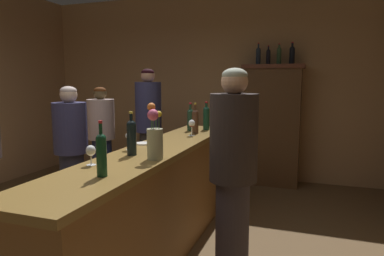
% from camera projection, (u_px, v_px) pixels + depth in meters
% --- Properties ---
extents(wall_back, '(5.66, 0.12, 2.97)m').
position_uv_depth(wall_back, '(204.00, 86.00, 5.75)').
color(wall_back, tan).
rests_on(wall_back, ground).
extents(bar_counter, '(0.53, 3.04, 1.00)m').
position_uv_depth(bar_counter, '(157.00, 204.00, 2.98)').
color(bar_counter, brown).
rests_on(bar_counter, ground).
extents(display_cabinet, '(0.89, 0.43, 1.81)m').
position_uv_depth(display_cabinet, '(272.00, 123.00, 5.16)').
color(display_cabinet, '#51351D').
rests_on(display_cabinet, ground).
extents(wine_bottle_syrah, '(0.06, 0.06, 0.34)m').
position_uv_depth(wine_bottle_syrah, '(101.00, 153.00, 2.02)').
color(wine_bottle_syrah, '#123B23').
rests_on(wine_bottle_syrah, bar_counter).
extents(wine_bottle_malbec, '(0.07, 0.07, 0.34)m').
position_uv_depth(wine_bottle_malbec, '(132.00, 136.00, 2.62)').
color(wine_bottle_malbec, black).
rests_on(wine_bottle_malbec, bar_counter).
extents(wine_bottle_pinot, '(0.08, 0.08, 0.33)m').
position_uv_depth(wine_bottle_pinot, '(206.00, 117.00, 4.00)').
color(wine_bottle_pinot, '#143625').
rests_on(wine_bottle_pinot, bar_counter).
extents(wine_bottle_riesling, '(0.07, 0.07, 0.32)m').
position_uv_depth(wine_bottle_riesling, '(190.00, 118.00, 3.93)').
color(wine_bottle_riesling, '#1B3726').
rests_on(wine_bottle_riesling, bar_counter).
extents(wine_bottle_merlot, '(0.07, 0.07, 0.33)m').
position_uv_depth(wine_bottle_merlot, '(195.00, 120.00, 3.71)').
color(wine_bottle_merlot, '#462B1C').
rests_on(wine_bottle_merlot, bar_counter).
extents(wine_glass_front, '(0.07, 0.07, 0.17)m').
position_uv_depth(wine_glass_front, '(192.00, 124.00, 3.55)').
color(wine_glass_front, white).
rests_on(wine_glass_front, bar_counter).
extents(wine_glass_mid, '(0.08, 0.08, 0.15)m').
position_uv_depth(wine_glass_mid, '(130.00, 137.00, 2.82)').
color(wine_glass_mid, white).
rests_on(wine_glass_mid, bar_counter).
extents(wine_glass_rear, '(0.07, 0.07, 0.14)m').
position_uv_depth(wine_glass_rear, '(91.00, 151.00, 2.30)').
color(wine_glass_rear, white).
rests_on(wine_glass_rear, bar_counter).
extents(flower_arrangement, '(0.12, 0.13, 0.41)m').
position_uv_depth(flower_arrangement, '(155.00, 137.00, 2.47)').
color(flower_arrangement, '#A3A583').
rests_on(flower_arrangement, bar_counter).
extents(cheese_plate, '(0.15, 0.15, 0.01)m').
position_uv_depth(cheese_plate, '(144.00, 143.00, 3.09)').
color(cheese_plate, white).
rests_on(cheese_plate, bar_counter).
extents(display_bottle_left, '(0.07, 0.07, 0.32)m').
position_uv_depth(display_bottle_left, '(258.00, 55.00, 5.10)').
color(display_bottle_left, '#1D2736').
rests_on(display_bottle_left, display_cabinet).
extents(display_bottle_midleft, '(0.06, 0.06, 0.28)m').
position_uv_depth(display_bottle_midleft, '(268.00, 56.00, 5.05)').
color(display_bottle_midleft, black).
rests_on(display_bottle_midleft, display_cabinet).
extents(display_bottle_center, '(0.07, 0.07, 0.30)m').
position_uv_depth(display_bottle_center, '(279.00, 55.00, 5.00)').
color(display_bottle_center, '#2E492C').
rests_on(display_bottle_center, display_cabinet).
extents(display_bottle_midright, '(0.08, 0.08, 0.32)m').
position_uv_depth(display_bottle_midright, '(292.00, 54.00, 4.94)').
color(display_bottle_midright, black).
rests_on(display_bottle_midright, display_cabinet).
extents(patron_by_cabinet, '(0.37, 0.37, 1.49)m').
position_uv_depth(patron_by_cabinet, '(102.00, 136.00, 4.80)').
color(patron_by_cabinet, '#22294F').
rests_on(patron_by_cabinet, ground).
extents(patron_redhead, '(0.36, 0.36, 1.73)m').
position_uv_depth(patron_redhead, '(149.00, 126.00, 4.70)').
color(patron_redhead, '#2C2A28').
rests_on(patron_redhead, ground).
extents(patron_in_grey, '(0.37, 0.37, 1.51)m').
position_uv_depth(patron_in_grey, '(71.00, 148.00, 3.84)').
color(patron_in_grey, '#242537').
rests_on(patron_in_grey, ground).
extents(bartender, '(0.35, 0.35, 1.66)m').
position_uv_depth(bartender, '(233.00, 172.00, 2.49)').
color(bartender, '#332E36').
rests_on(bartender, ground).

